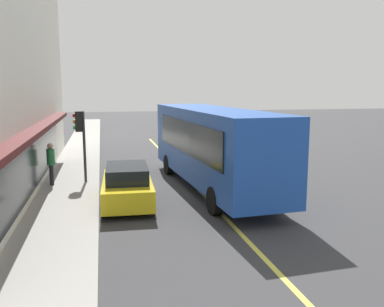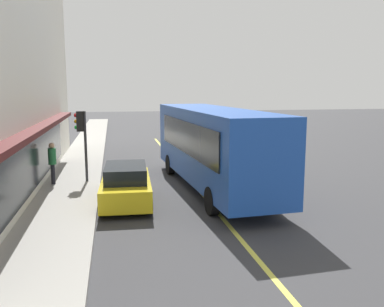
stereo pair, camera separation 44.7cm
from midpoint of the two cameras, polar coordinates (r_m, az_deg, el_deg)
The scene contains 7 objects.
ground at distance 18.12m, azimuth -0.03°, elevation -4.84°, with size 120.00×120.00×0.00m, color #38383A.
sidewalk at distance 17.78m, azimuth -17.51°, elevation -5.30°, with size 80.00×2.47×0.15m, color #9E9B93.
lane_centre_stripe at distance 18.12m, azimuth -0.03°, elevation -4.83°, with size 36.00×0.16×0.01m, color #D8D14C.
bus at distance 17.67m, azimuth 2.08°, elevation 1.35°, with size 11.27×3.26×3.50m.
traffic_light at distance 18.96m, azimuth -15.99°, elevation 3.20°, with size 0.30×0.52×3.20m.
car_yellow at distance 15.71m, azimuth -9.82°, elevation -4.38°, with size 4.38×2.01×1.52m.
pedestrian_by_curb at distance 18.96m, azimuth -19.72°, elevation -0.82°, with size 0.34×0.34×1.85m.
Camera 1 is at (-17.12, 4.00, 4.38)m, focal length 38.28 mm.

